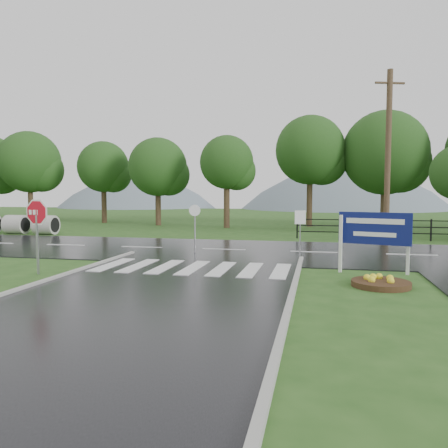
# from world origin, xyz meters

# --- Properties ---
(ground) EXTENTS (120.00, 120.00, 0.00)m
(ground) POSITION_xyz_m (0.00, 0.00, 0.00)
(ground) COLOR #28501A
(ground) RESTS_ON ground
(main_road) EXTENTS (90.00, 8.00, 0.04)m
(main_road) POSITION_xyz_m (0.00, 10.00, 0.00)
(main_road) COLOR black
(main_road) RESTS_ON ground
(crosswalk) EXTENTS (6.50, 2.80, 0.02)m
(crosswalk) POSITION_xyz_m (0.00, 5.00, 0.06)
(crosswalk) COLOR silver
(crosswalk) RESTS_ON ground
(curb_right) EXTENTS (0.15, 24.00, 0.12)m
(curb_right) POSITION_xyz_m (3.55, -4.00, 0.00)
(curb_right) COLOR #A3A39B
(curb_right) RESTS_ON ground
(fence_west) EXTENTS (9.58, 0.08, 1.20)m
(fence_west) POSITION_xyz_m (7.75, 16.00, 0.72)
(fence_west) COLOR black
(fence_west) RESTS_ON ground
(hills) EXTENTS (102.00, 48.00, 48.00)m
(hills) POSITION_xyz_m (3.49, 65.00, -15.54)
(hills) COLOR slate
(hills) RESTS_ON ground
(treeline) EXTENTS (83.20, 5.20, 10.00)m
(treeline) POSITION_xyz_m (1.00, 24.00, 0.00)
(treeline) COLOR #1B4214
(treeline) RESTS_ON ground
(culvert_pipes) EXTENTS (7.60, 1.20, 1.20)m
(culvert_pipes) POSITION_xyz_m (-15.66, 15.00, 0.60)
(culvert_pipes) COLOR #9E9B93
(culvert_pipes) RESTS_ON ground
(stop_sign) EXTENTS (1.14, 0.16, 2.57)m
(stop_sign) POSITION_xyz_m (-4.62, 3.08, 1.80)
(stop_sign) COLOR #939399
(stop_sign) RESTS_ON ground
(estate_billboard) EXTENTS (2.21, 0.74, 1.99)m
(estate_billboard) POSITION_xyz_m (5.94, 5.49, 1.37)
(estate_billboard) COLOR silver
(estate_billboard) RESTS_ON ground
(flower_bed) EXTENTS (1.61, 1.61, 0.32)m
(flower_bed) POSITION_xyz_m (5.91, 3.47, 0.12)
(flower_bed) COLOR #332111
(flower_bed) RESTS_ON ground
(reg_sign_small) EXTENTS (0.41, 0.15, 1.93)m
(reg_sign_small) POSITION_xyz_m (3.49, 7.83, 1.39)
(reg_sign_small) COLOR #939399
(reg_sign_small) RESTS_ON ground
(reg_sign_round) EXTENTS (0.49, 0.09, 2.10)m
(reg_sign_round) POSITION_xyz_m (-1.02, 8.79, 1.34)
(reg_sign_round) COLOR #939399
(reg_sign_round) RESTS_ON ground
(utility_pole_east) EXTENTS (1.57, 0.59, 9.08)m
(utility_pole_east) POSITION_xyz_m (7.75, 15.50, 4.62)
(utility_pole_east) COLOR #473523
(utility_pole_east) RESTS_ON ground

